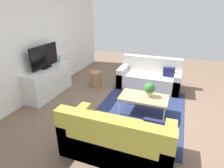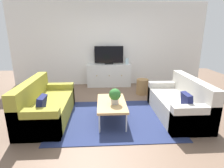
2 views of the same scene
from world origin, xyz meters
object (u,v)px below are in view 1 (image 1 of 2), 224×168
(glass_vase, at_px, (60,58))
(tv_console, at_px, (49,82))
(wicker_basket, at_px, (96,79))
(potted_plant, at_px, (149,89))
(coffee_table, at_px, (144,98))
(couch_left_side, at_px, (117,141))
(flat_screen_tv, at_px, (44,57))
(couch_right_side, at_px, (150,78))

(glass_vase, bearing_deg, tv_console, -180.00)
(glass_vase, distance_m, wicker_basket, 1.14)
(potted_plant, distance_m, wicker_basket, 1.97)
(tv_console, height_order, glass_vase, glass_vase)
(coffee_table, bearing_deg, couch_left_side, 174.62)
(potted_plant, xyz_separation_m, wicker_basket, (0.93, 1.70, -0.36))
(flat_screen_tv, height_order, wicker_basket, flat_screen_tv)
(coffee_table, height_order, glass_vase, glass_vase)
(coffee_table, bearing_deg, flat_screen_tv, 88.82)
(coffee_table, relative_size, wicker_basket, 2.29)
(coffee_table, relative_size, flat_screen_tv, 1.08)
(couch_left_side, relative_size, couch_right_side, 1.00)
(couch_right_side, relative_size, potted_plant, 5.45)
(couch_right_side, height_order, flat_screen_tv, flat_screen_tv)
(potted_plant, bearing_deg, tv_console, 90.15)
(couch_left_side, distance_m, potted_plant, 1.49)
(potted_plant, xyz_separation_m, flat_screen_tv, (-0.01, 2.62, 0.45))
(couch_right_side, bearing_deg, potted_plant, -171.10)
(wicker_basket, bearing_deg, potted_plant, -118.61)
(glass_vase, bearing_deg, flat_screen_tv, 178.08)
(tv_console, xyz_separation_m, wicker_basket, (0.94, -0.90, -0.15))
(glass_vase, relative_size, wicker_basket, 0.43)
(coffee_table, height_order, potted_plant, potted_plant)
(couch_left_side, height_order, coffee_table, couch_left_side)
(tv_console, bearing_deg, couch_right_side, -58.89)
(coffee_table, bearing_deg, potted_plant, -57.59)
(couch_right_side, height_order, coffee_table, couch_right_side)
(couch_right_side, xyz_separation_m, wicker_basket, (-0.50, 1.48, -0.06))
(coffee_table, bearing_deg, glass_vase, 75.49)
(tv_console, relative_size, wicker_basket, 3.24)
(flat_screen_tv, distance_m, glass_vase, 0.63)
(potted_plant, relative_size, glass_vase, 1.64)
(couch_left_side, bearing_deg, wicker_basket, 31.97)
(coffee_table, relative_size, tv_console, 0.71)
(flat_screen_tv, bearing_deg, couch_left_side, -120.91)
(couch_left_side, distance_m, tv_console, 2.78)
(potted_plant, distance_m, flat_screen_tv, 2.66)
(couch_left_side, bearing_deg, flat_screen_tv, 59.09)
(couch_right_side, bearing_deg, coffee_table, -175.00)
(couch_left_side, distance_m, flat_screen_tv, 2.89)
(coffee_table, distance_m, glass_vase, 2.63)
(tv_console, bearing_deg, couch_left_side, -121.12)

